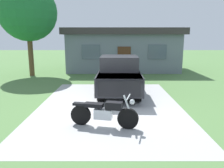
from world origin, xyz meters
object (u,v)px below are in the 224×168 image
Objects in this scene: shade_tree at (26,12)px; motorcycle at (103,113)px; pickup_truck at (118,74)px; neighbor_house at (122,49)px.

motorcycle is at bearing -59.58° from shade_tree.
motorcycle is at bearing -97.34° from pickup_truck.
neighbor_house is at bearing 86.12° from pickup_truck.
motorcycle is 0.23× the size of neighbor_house.
shade_tree is at bearing 120.42° from motorcycle.
pickup_truck is (0.61, 4.75, 0.48)m from motorcycle.
neighbor_house reaches higher than pickup_truck.
pickup_truck is 0.86× the size of shade_tree.
pickup_truck is at bearing -38.11° from shade_tree.
pickup_truck is at bearing 82.66° from motorcycle.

